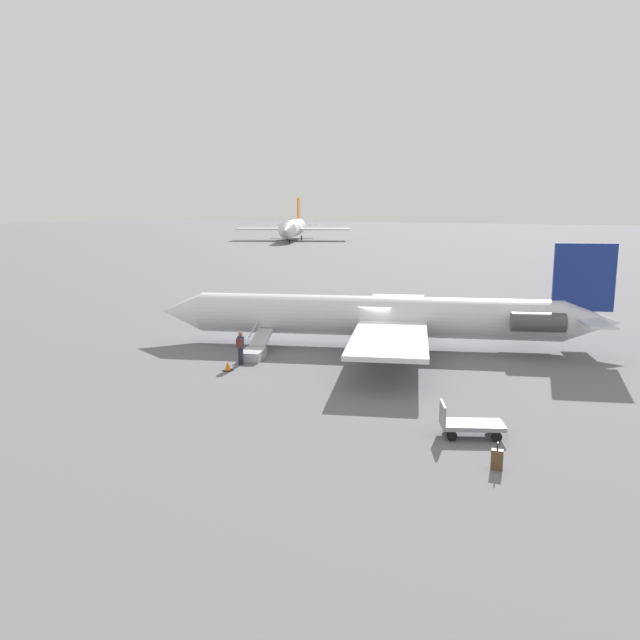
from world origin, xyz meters
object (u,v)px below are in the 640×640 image
object	(u,v)px
boarding_stairs	(255,351)
suitcase	(497,459)
luggage_cart	(469,424)
airplane_far_center	(294,228)
passenger	(240,346)
airplane_main	(390,316)

from	to	relation	value
boarding_stairs	suitcase	size ratio (longest dim) A/B	4.65
luggage_cart	suitcase	distance (m)	2.83
airplane_far_center	suitcase	xyz separation A→B (m)	(-82.03, 113.44, -2.89)
passenger	luggage_cart	xyz separation A→B (m)	(-13.39, 4.10, -0.54)
airplane_far_center	boarding_stairs	size ratio (longest dim) A/B	8.83
airplane_far_center	luggage_cart	size ratio (longest dim) A/B	14.70
boarding_stairs	suitcase	world-z (taller)	boarding_stairs
airplane_main	airplane_far_center	distance (m)	122.56
boarding_stairs	luggage_cart	xyz separation A→B (m)	(-13.73, 5.75, 0.10)
airplane_main	suitcase	world-z (taller)	airplane_main
passenger	airplane_far_center	bearing A→B (deg)	9.84
airplane_main	boarding_stairs	xyz separation A→B (m)	(5.21, 6.13, -1.47)
airplane_far_center	boarding_stairs	distance (m)	124.74
boarding_stairs	airplane_far_center	bearing A→B (deg)	10.11
boarding_stairs	airplane_main	bearing A→B (deg)	-62.54
boarding_stairs	luggage_cart	size ratio (longest dim) A/B	1.67
suitcase	airplane_far_center	bearing A→B (deg)	-54.13
airplane_far_center	luggage_cart	bearing A→B (deg)	8.08
airplane_main	boarding_stairs	distance (m)	8.18
airplane_main	boarding_stairs	world-z (taller)	airplane_main
boarding_stairs	suitcase	distance (m)	17.35
airplane_main	passenger	xyz separation A→B (m)	(4.87, 7.78, -0.83)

